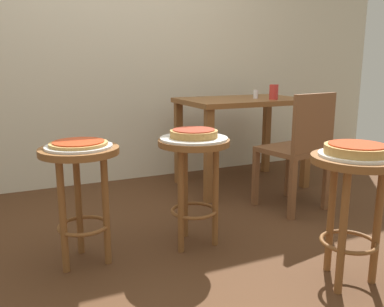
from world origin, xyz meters
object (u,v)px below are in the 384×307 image
Objects in this scene: serving_plate_foreground at (356,155)px; wooden_chair at (299,147)px; serving_plate_middle at (194,138)px; dining_table at (242,113)px; condiment_shaker at (256,94)px; cup_near_edge at (274,92)px; pizza_leftside at (79,143)px; stool_leftside at (81,177)px; stool_middle at (194,166)px; stool_foreground at (353,189)px; pizza_middle at (194,133)px; pizza_foreground at (357,149)px; serving_plate_leftside at (79,146)px.

serving_plate_foreground is 0.40× the size of wooden_chair.
serving_plate_middle is at bearing 125.14° from serving_plate_foreground.
condiment_shaker reaches higher than dining_table.
dining_table is 0.32m from cup_near_edge.
serving_plate_foreground is 4.65× the size of condiment_shaker.
pizza_leftside is 0.28× the size of dining_table.
wooden_chair is at bearing 6.52° from stool_leftside.
dining_table is at bearing 46.16° from stool_middle.
stool_foreground and stool_middle have the same top height.
pizza_middle is 2.21× the size of cup_near_edge.
pizza_foreground is at bearing -115.51° from wooden_chair.
pizza_middle reaches higher than stool_middle.
serving_plate_leftside reaches higher than stool_foreground.
pizza_middle is at bearing 0.00° from serving_plate_middle.
serving_plate_leftside is at bearing -157.65° from cup_near_edge.
serving_plate_middle is (-0.49, 0.70, 0.16)m from stool_foreground.
pizza_middle reaches higher than pizza_leftside.
pizza_leftside reaches higher than serving_plate_leftside.
pizza_middle is 3.66× the size of condiment_shaker.
pizza_foreground is at bearing -107.20° from condiment_shaker.
pizza_foreground is 0.88m from stool_middle.
serving_plate_leftside is at bearing 176.45° from pizza_middle.
serving_plate_leftside is (-1.12, 0.74, 0.16)m from stool_foreground.
cup_near_edge reaches higher than stool_leftside.
serving_plate_middle is at bearing -145.45° from cup_near_edge.
cup_near_edge is at bearing 68.20° from stool_foreground.
cup_near_edge reaches higher than stool_foreground.
pizza_middle reaches higher than stool_foreground.
stool_middle is at bearing -3.55° from stool_leftside.
pizza_foreground is 0.86m from serving_plate_middle.
cup_near_edge is at bearing -54.80° from condiment_shaker.
dining_table reaches higher than stool_leftside.
pizza_foreground is 0.46× the size of stool_middle.
pizza_foreground is 1.55m from cup_near_edge.
condiment_shaker reaches higher than pizza_leftside.
dining_table is 8.51× the size of cup_near_edge.
stool_middle is at bearing -3.55° from serving_plate_leftside.
pizza_middle is at bearing -3.55° from pizza_leftside.
cup_near_edge reaches higher than serving_plate_leftside.
dining_table is (0.39, 1.62, 0.16)m from stool_foreground.
condiment_shaker is (0.48, 1.56, 0.13)m from pizza_foreground.
cup_near_edge is (1.07, 0.73, 0.16)m from pizza_middle.
dining_table is (0.89, 0.92, 0.00)m from serving_plate_middle.
wooden_chair is (1.56, 0.18, -0.18)m from pizza_leftside.
pizza_leftside reaches higher than stool_foreground.
serving_plate_foreground is at bearing -33.47° from stool_leftside.
wooden_chair is (0.44, 0.92, -0.17)m from serving_plate_foreground.
stool_foreground and stool_leftside have the same top height.
condiment_shaker reaches higher than serving_plate_foreground.
pizza_middle is at bearing 125.14° from stool_foreground.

